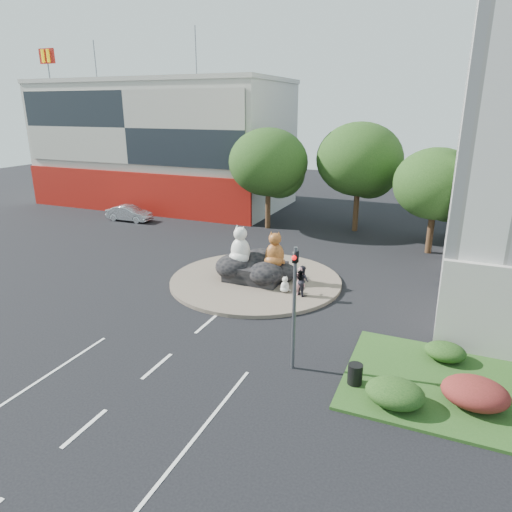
# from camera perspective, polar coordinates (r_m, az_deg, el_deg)

# --- Properties ---
(ground) EXTENTS (120.00, 120.00, 0.00)m
(ground) POSITION_cam_1_polar(r_m,az_deg,el_deg) (19.07, -12.26, -13.31)
(ground) COLOR black
(ground) RESTS_ON ground
(roundabout_island) EXTENTS (10.00, 10.00, 0.20)m
(roundabout_island) POSITION_cam_1_polar(r_m,az_deg,el_deg) (26.89, -0.05, -3.04)
(roundabout_island) COLOR brown
(roundabout_island) RESTS_ON ground
(rock_plinth) EXTENTS (3.20, 2.60, 0.90)m
(rock_plinth) POSITION_cam_1_polar(r_m,az_deg,el_deg) (26.69, -0.05, -1.94)
(rock_plinth) COLOR black
(rock_plinth) RESTS_ON roundabout_island
(shophouse_block) EXTENTS (25.20, 12.30, 17.40)m
(shophouse_block) POSITION_cam_1_polar(r_m,az_deg,el_deg) (49.67, -11.43, 13.62)
(shophouse_block) COLOR beige
(shophouse_block) RESTS_ON ground
(grass_verge) EXTENTS (10.00, 6.00, 0.12)m
(grass_verge) POSITION_cam_1_polar(r_m,az_deg,el_deg) (18.91, 26.95, -15.14)
(grass_verge) COLOR #1F4416
(grass_verge) RESTS_ON ground
(tree_left) EXTENTS (6.46, 6.46, 8.27)m
(tree_left) POSITION_cam_1_polar(r_m,az_deg,el_deg) (38.00, 1.67, 11.24)
(tree_left) COLOR #382314
(tree_left) RESTS_ON ground
(tree_mid) EXTENTS (6.84, 6.84, 8.76)m
(tree_mid) POSITION_cam_1_polar(r_m,az_deg,el_deg) (37.97, 12.90, 11.27)
(tree_mid) COLOR #382314
(tree_mid) RESTS_ON ground
(tree_right) EXTENTS (5.70, 5.70, 7.30)m
(tree_right) POSITION_cam_1_polar(r_m,az_deg,el_deg) (33.53, 21.68, 7.98)
(tree_right) COLOR #382314
(tree_right) RESTS_ON ground
(hedge_near_green) EXTENTS (2.00, 1.60, 0.90)m
(hedge_near_green) POSITION_cam_1_polar(r_m,az_deg,el_deg) (16.85, 16.99, -16.07)
(hedge_near_green) COLOR #153310
(hedge_near_green) RESTS_ON grass_verge
(hedge_red) EXTENTS (2.20, 1.76, 0.99)m
(hedge_red) POSITION_cam_1_polar(r_m,az_deg,el_deg) (17.72, 25.71, -15.17)
(hedge_red) COLOR #551C16
(hedge_red) RESTS_ON grass_verge
(hedge_back_green) EXTENTS (1.60, 1.28, 0.72)m
(hedge_back_green) POSITION_cam_1_polar(r_m,az_deg,el_deg) (20.16, 22.58, -10.99)
(hedge_back_green) COLOR #153310
(hedge_back_green) RESTS_ON grass_verge
(traffic_light) EXTENTS (0.44, 1.24, 5.00)m
(traffic_light) POSITION_cam_1_polar(r_m,az_deg,el_deg) (16.96, 5.18, -3.39)
(traffic_light) COLOR #595B60
(traffic_light) RESTS_ON ground
(cat_white) EXTENTS (1.62, 1.48, 2.29)m
(cat_white) POSITION_cam_1_polar(r_m,az_deg,el_deg) (26.41, -1.96, 1.47)
(cat_white) COLOR silver
(cat_white) RESTS_ON rock_plinth
(cat_tabby) EXTENTS (1.53, 1.43, 2.07)m
(cat_tabby) POSITION_cam_1_polar(r_m,az_deg,el_deg) (25.95, 2.37, 0.90)
(cat_tabby) COLOR #CB6B2A
(cat_tabby) RESTS_ON rock_plinth
(kitten_calico) EXTENTS (0.57, 0.51, 0.83)m
(kitten_calico) POSITION_cam_1_polar(r_m,az_deg,el_deg) (26.45, -3.54, -2.25)
(kitten_calico) COLOR beige
(kitten_calico) RESTS_ON roundabout_island
(kitten_white) EXTENTS (0.73, 0.71, 0.91)m
(kitten_white) POSITION_cam_1_polar(r_m,az_deg,el_deg) (24.88, 3.64, -3.50)
(kitten_white) COLOR silver
(kitten_white) RESTS_ON roundabout_island
(pedestrian_pink) EXTENTS (0.69, 0.61, 1.60)m
(pedestrian_pink) POSITION_cam_1_polar(r_m,az_deg,el_deg) (24.40, 5.52, -3.14)
(pedestrian_pink) COLOR #CB8389
(pedestrian_pink) RESTS_ON roundabout_island
(pedestrian_dark) EXTENTS (1.02, 1.00, 1.65)m
(pedestrian_dark) POSITION_cam_1_polar(r_m,az_deg,el_deg) (24.44, 5.82, -3.04)
(pedestrian_dark) COLOR black
(pedestrian_dark) RESTS_ON roundabout_island
(parked_car) EXTENTS (4.23, 1.58, 1.38)m
(parked_car) POSITION_cam_1_polar(r_m,az_deg,el_deg) (42.76, -15.56, 5.16)
(parked_car) COLOR #B7BBBF
(parked_car) RESTS_ON ground
(litter_bin) EXTENTS (0.71, 0.71, 0.78)m
(litter_bin) POSITION_cam_1_polar(r_m,az_deg,el_deg) (17.63, 12.28, -14.22)
(litter_bin) COLOR black
(litter_bin) RESTS_ON grass_verge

